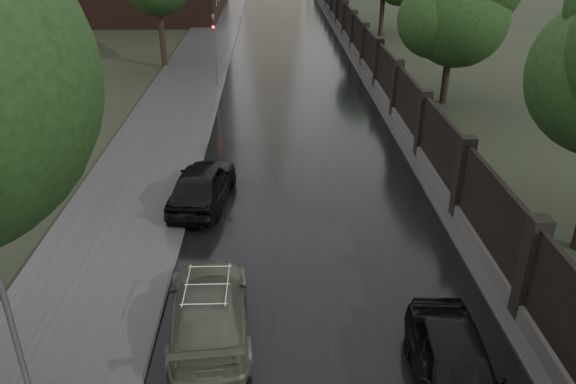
{
  "coord_description": "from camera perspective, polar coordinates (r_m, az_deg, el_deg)",
  "views": [
    {
      "loc": [
        -1.28,
        -5.57,
        8.65
      ],
      "look_at": [
        -0.85,
        8.87,
        1.5
      ],
      "focal_mm": 35.0,
      "sensor_mm": 36.0,
      "label": 1
    }
  ],
  "objects": [
    {
      "name": "hatchback_left",
      "position": [
        18.65,
        -8.7,
        0.8
      ],
      "size": [
        2.2,
        4.34,
        1.42
      ],
      "primitive_type": "imported",
      "rotation": [
        0.0,
        0.0,
        3.01
      ],
      "color": "black",
      "rests_on": "ground"
    },
    {
      "name": "volga_sedan",
      "position": [
        13.08,
        -8.03,
        -11.74
      ],
      "size": [
        2.19,
        4.56,
        1.28
      ],
      "primitive_type": "imported",
      "rotation": [
        0.0,
        0.0,
        3.23
      ],
      "color": "#4B4D3E",
      "rests_on": "ground"
    },
    {
      "name": "fence_right",
      "position": [
        38.8,
        7.26,
        14.77
      ],
      "size": [
        0.45,
        75.72,
        2.7
      ],
      "color": "#383533",
      "rests_on": "ground"
    },
    {
      "name": "lamp_post",
      "position": [
        10.13,
        -26.0,
        -12.99
      ],
      "size": [
        0.25,
        0.12,
        5.11
      ],
      "color": "#59595E",
      "rests_on": "ground"
    },
    {
      "name": "car_right_near",
      "position": [
        11.96,
        16.67,
        -16.87
      ],
      "size": [
        1.85,
        4.05,
        1.35
      ],
      "primitive_type": "imported",
      "rotation": [
        0.0,
        0.0,
        -0.07
      ],
      "color": "black",
      "rests_on": "ground"
    },
    {
      "name": "traffic_light",
      "position": [
        31.34,
        -7.47,
        14.61
      ],
      "size": [
        0.16,
        0.32,
        4.0
      ],
      "color": "#59595E",
      "rests_on": "ground"
    },
    {
      "name": "tree_right_b",
      "position": [
        29.17,
        16.64,
        18.02
      ],
      "size": [
        4.08,
        4.08,
        7.01
      ],
      "color": "black",
      "rests_on": "ground"
    }
  ]
}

